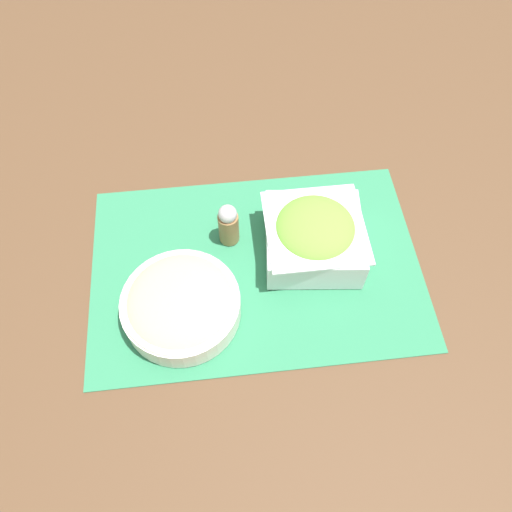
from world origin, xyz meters
TOP-DOWN VIEW (x-y plane):
  - ground_plane at (0.00, 0.00)m, footprint 3.00×3.00m
  - placemat at (0.00, 0.00)m, footprint 0.55×0.37m
  - lettuce_bowl at (-0.10, -0.02)m, footprint 0.17×0.17m
  - cucumber_bowl at (0.13, 0.07)m, footprint 0.19×0.19m
  - pepper_shaker at (0.04, -0.06)m, footprint 0.03×0.03m

SIDE VIEW (x-z plane):
  - ground_plane at x=0.00m, z-range 0.00..0.00m
  - placemat at x=0.00m, z-range 0.00..0.00m
  - cucumber_bowl at x=0.13m, z-range 0.01..0.06m
  - pepper_shaker at x=0.04m, z-range 0.00..0.09m
  - lettuce_bowl at x=-0.10m, z-range 0.00..0.09m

